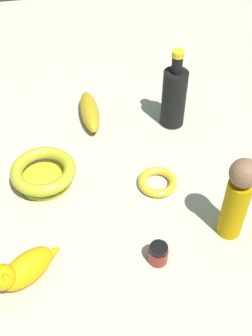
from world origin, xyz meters
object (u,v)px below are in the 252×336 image
Objects in this scene: bangle at (158,182)px; bottle_tall at (174,96)px; nail_polish_jar at (158,254)px; person_figure_adult at (238,197)px; bowl at (44,173)px; banana at (90,112)px; cat_figurine at (22,270)px.

bangle is 0.24m from bottle_tall.
nail_polish_jar is 0.22× the size of person_figure_adult.
nail_polish_jar is at bearing 71.85° from bottle_tall.
bowl is 0.32m from nail_polish_jar.
banana is at bearing -14.45° from bottle_tall.
bowl is 0.26m from bangle.
bottle_tall is 0.22m from banana.
cat_figurine is (0.41, 0.04, -0.07)m from person_figure_adult.
banana is 0.49m from cat_figurine.
bowl is 0.74× the size of person_figure_adult.
person_figure_adult reaches higher than bowl.
bangle is 0.71× the size of cat_figurine.
person_figure_adult is 1.57× the size of cat_figurine.
nail_polish_jar is (0.13, 0.40, -0.06)m from bottle_tall.
bowl is 0.24m from banana.
bowl is at bearing -29.24° from person_figure_adult.
banana is (0.12, -0.26, 0.01)m from bangle.
banana is 0.83× the size of person_figure_adult.
bangle is at bearing -156.25° from banana.
cat_figurine reaches higher than banana.
nail_polish_jar is 0.27× the size of banana.
banana is (-0.13, -0.21, -0.01)m from bowl.
cat_figurine is at bearing 5.72° from person_figure_adult.
nail_polish_jar is (-0.20, 0.25, -0.01)m from bowl.
bottle_tall is at bearing -105.45° from banana.
bangle is (-0.25, 0.05, -0.02)m from bowl.
bottle_tall reaches higher than banana.
banana is at bearing -80.38° from nail_polish_jar.
person_figure_adult reaches higher than banana.
person_figure_adult is 0.42m from cat_figurine.
nail_polish_jar reaches higher than bangle.
cat_figurine is (0.18, 0.45, 0.01)m from banana.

